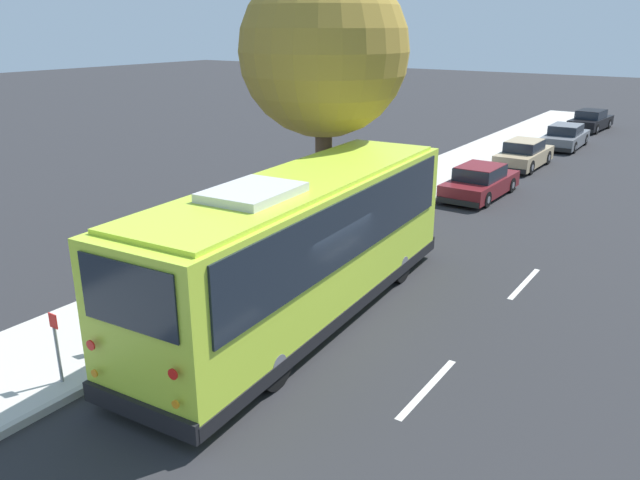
# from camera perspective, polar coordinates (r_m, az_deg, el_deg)

# --- Properties ---
(ground_plane) EXTENTS (160.00, 160.00, 0.00)m
(ground_plane) POSITION_cam_1_polar(r_m,az_deg,el_deg) (14.20, -1.18, -7.81)
(ground_plane) COLOR #28282B
(sidewalk_slab) EXTENTS (80.00, 3.23, 0.15)m
(sidewalk_slab) POSITION_cam_1_polar(r_m,az_deg,el_deg) (16.28, -11.45, -4.26)
(sidewalk_slab) COLOR beige
(sidewalk_slab) RESTS_ON ground
(curb_strip) EXTENTS (80.00, 0.14, 0.15)m
(curb_strip) POSITION_cam_1_polar(r_m,az_deg,el_deg) (15.21, -6.93, -5.73)
(curb_strip) COLOR #AAA69D
(curb_strip) RESTS_ON ground
(shuttle_bus) EXTENTS (10.59, 3.40, 3.47)m
(shuttle_bus) POSITION_cam_1_polar(r_m,az_deg,el_deg) (13.94, -1.57, -0.03)
(shuttle_bus) COLOR #BCDB38
(shuttle_bus) RESTS_ON ground
(parked_sedan_maroon) EXTENTS (4.42, 1.85, 1.26)m
(parked_sedan_maroon) POSITION_cam_1_polar(r_m,az_deg,el_deg) (25.28, 14.42, 5.14)
(parked_sedan_maroon) COLOR maroon
(parked_sedan_maroon) RESTS_ON ground
(parked_sedan_tan) EXTENTS (4.38, 1.72, 1.31)m
(parked_sedan_tan) POSITION_cam_1_polar(r_m,az_deg,el_deg) (31.19, 18.15, 7.42)
(parked_sedan_tan) COLOR tan
(parked_sedan_tan) RESTS_ON ground
(parked_sedan_gray) EXTENTS (4.54, 1.81, 1.28)m
(parked_sedan_gray) POSITION_cam_1_polar(r_m,az_deg,el_deg) (37.13, 21.52, 8.76)
(parked_sedan_gray) COLOR slate
(parked_sedan_gray) RESTS_ON ground
(parked_sedan_black) EXTENTS (4.69, 1.98, 1.28)m
(parked_sedan_black) POSITION_cam_1_polar(r_m,az_deg,el_deg) (44.08, 23.51, 9.96)
(parked_sedan_black) COLOR black
(parked_sedan_black) RESTS_ON ground
(street_tree) EXTENTS (4.77, 4.77, 8.68)m
(street_tree) POSITION_cam_1_polar(r_m,az_deg,el_deg) (18.23, 0.59, 17.87)
(street_tree) COLOR brown
(street_tree) RESTS_ON sidewalk_slab
(sign_post_near) EXTENTS (0.06, 0.22, 1.38)m
(sign_post_near) POSITION_cam_1_polar(r_m,az_deg,el_deg) (12.48, -22.90, -9.00)
(sign_post_near) COLOR gray
(sign_post_near) RESTS_ON sidewalk_slab
(sign_post_far) EXTENTS (0.06, 0.22, 1.68)m
(sign_post_far) POSITION_cam_1_polar(r_m,az_deg,el_deg) (13.31, -16.75, -5.77)
(sign_post_far) COLOR gray
(sign_post_far) RESTS_ON sidewalk_slab
(fire_hydrant) EXTENTS (0.22, 0.22, 0.81)m
(fire_hydrant) POSITION_cam_1_polar(r_m,az_deg,el_deg) (21.55, 5.70, 3.20)
(fire_hydrant) COLOR gold
(fire_hydrant) RESTS_ON sidewalk_slab
(lane_stripe_mid) EXTENTS (2.40, 0.14, 0.01)m
(lane_stripe_mid) POSITION_cam_1_polar(r_m,az_deg,el_deg) (12.13, 9.80, -13.21)
(lane_stripe_mid) COLOR silver
(lane_stripe_mid) RESTS_ON ground
(lane_stripe_ahead) EXTENTS (2.40, 0.14, 0.01)m
(lane_stripe_ahead) POSITION_cam_1_polar(r_m,az_deg,el_deg) (17.23, 18.18, -3.80)
(lane_stripe_ahead) COLOR silver
(lane_stripe_ahead) RESTS_ON ground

